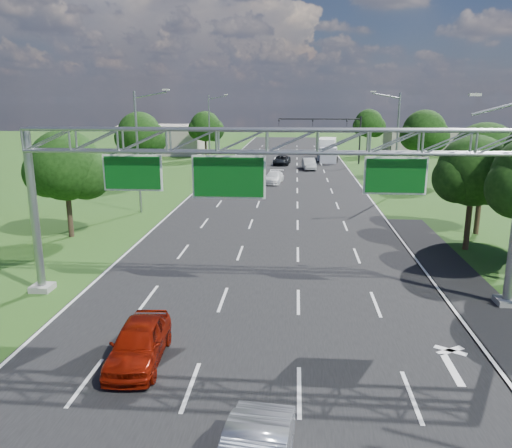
# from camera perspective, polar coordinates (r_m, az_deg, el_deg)

# --- Properties ---
(ground) EXTENTS (220.00, 220.00, 0.00)m
(ground) POSITION_cam_1_polar(r_m,az_deg,el_deg) (41.63, 2.29, 1.08)
(ground) COLOR #2C5218
(ground) RESTS_ON ground
(road) EXTENTS (18.00, 180.00, 0.02)m
(road) POSITION_cam_1_polar(r_m,az_deg,el_deg) (41.63, 2.29, 1.08)
(road) COLOR black
(road) RESTS_ON ground
(road_flare) EXTENTS (3.00, 30.00, 0.02)m
(road_flare) POSITION_cam_1_polar(r_m,az_deg,el_deg) (27.64, 22.66, -6.77)
(road_flare) COLOR black
(road_flare) RESTS_ON ground
(sign_gantry) EXTENTS (23.50, 1.00, 9.56)m
(sign_gantry) POSITION_cam_1_polar(r_m,az_deg,el_deg) (22.71, 1.47, 7.94)
(sign_gantry) COLOR gray
(sign_gantry) RESTS_ON ground
(traffic_signal) EXTENTS (12.21, 0.24, 7.00)m
(traffic_signal) POSITION_cam_1_polar(r_m,az_deg,el_deg) (75.90, 9.16, 10.68)
(traffic_signal) COLOR black
(traffic_signal) RESTS_ON ground
(streetlight_l_near) EXTENTS (2.97, 0.22, 10.16)m
(streetlight_l_near) POSITION_cam_1_polar(r_m,az_deg,el_deg) (42.69, -13.15, 8.64)
(streetlight_l_near) COLOR gray
(streetlight_l_near) RESTS_ON ground
(streetlight_l_far) EXTENTS (2.97, 0.22, 10.16)m
(streetlight_l_far) POSITION_cam_1_polar(r_m,az_deg,el_deg) (76.72, -5.22, 11.14)
(streetlight_l_far) COLOR gray
(streetlight_l_far) RESTS_ON ground
(streetlight_r_mid) EXTENTS (2.97, 0.22, 10.16)m
(streetlight_r_mid) POSITION_cam_1_polar(r_m,az_deg,el_deg) (51.62, 15.62, 9.35)
(streetlight_r_mid) COLOR gray
(streetlight_r_mid) RESTS_ON ground
(tree_verge_la) EXTENTS (5.76, 4.80, 7.40)m
(tree_verge_la) POSITION_cam_1_polar(r_m,az_deg,el_deg) (36.35, -20.81, 5.92)
(tree_verge_la) COLOR #2D2116
(tree_verge_la) RESTS_ON ground
(tree_verge_lb) EXTENTS (5.76, 4.80, 8.06)m
(tree_verge_lb) POSITION_cam_1_polar(r_m,az_deg,el_deg) (58.39, -13.09, 9.81)
(tree_verge_lb) COLOR #2D2116
(tree_verge_lb) RESTS_ON ground
(tree_verge_lc) EXTENTS (5.76, 4.80, 7.62)m
(tree_verge_lc) POSITION_cam_1_polar(r_m,az_deg,el_deg) (81.99, -5.75, 10.88)
(tree_verge_lc) COLOR #2D2116
(tree_verge_lc) RESTS_ON ground
(tree_verge_rd) EXTENTS (5.76, 4.80, 8.28)m
(tree_verge_rd) POSITION_cam_1_polar(r_m,az_deg,el_deg) (60.48, 18.70, 9.79)
(tree_verge_rd) COLOR #2D2116
(tree_verge_rd) RESTS_ON ground
(tree_verge_re) EXTENTS (5.76, 4.80, 7.84)m
(tree_verge_re) POSITION_cam_1_polar(r_m,az_deg,el_deg) (89.57, 12.80, 11.01)
(tree_verge_re) COLOR #2D2116
(tree_verge_re) RESTS_ON ground
(building_left) EXTENTS (14.00, 10.00, 5.00)m
(building_left) POSITION_cam_1_polar(r_m,az_deg,el_deg) (91.88, -10.49, 9.50)
(building_left) COLOR #A5978A
(building_left) RESTS_ON ground
(building_right) EXTENTS (12.00, 9.00, 4.00)m
(building_right) POSITION_cam_1_polar(r_m,az_deg,el_deg) (95.52, 18.33, 8.89)
(building_right) COLOR #A5978A
(building_right) RESTS_ON ground
(red_coupe) EXTENTS (2.06, 4.57, 1.52)m
(red_coupe) POSITION_cam_1_polar(r_m,az_deg,el_deg) (19.01, -13.24, -13.03)
(red_coupe) COLOR maroon
(red_coupe) RESTS_ON ground
(car_queue_a) EXTENTS (2.46, 4.83, 1.34)m
(car_queue_a) POSITION_cam_1_polar(r_m,az_deg,el_deg) (57.54, 2.04, 5.35)
(car_queue_a) COLOR white
(car_queue_a) RESTS_ON ground
(car_queue_b) EXTENTS (2.64, 5.05, 1.36)m
(car_queue_b) POSITION_cam_1_polar(r_m,az_deg,el_deg) (74.49, 2.97, 7.31)
(car_queue_b) COLOR black
(car_queue_b) RESTS_ON ground
(car_queue_c) EXTENTS (2.09, 4.58, 1.52)m
(car_queue_c) POSITION_cam_1_polar(r_m,az_deg,el_deg) (66.31, -2.31, 6.57)
(car_queue_c) COLOR black
(car_queue_c) RESTS_ON ground
(car_queue_d) EXTENTS (2.05, 4.75, 1.52)m
(car_queue_d) POSITION_cam_1_polar(r_m,az_deg,el_deg) (69.66, 6.07, 6.86)
(car_queue_d) COLOR #B8B8B8
(car_queue_d) RESTS_ON ground
(box_truck) EXTENTS (3.28, 9.12, 3.36)m
(box_truck) POSITION_cam_1_polar(r_m,az_deg,el_deg) (80.66, 8.14, 8.37)
(box_truck) COLOR white
(box_truck) RESTS_ON ground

